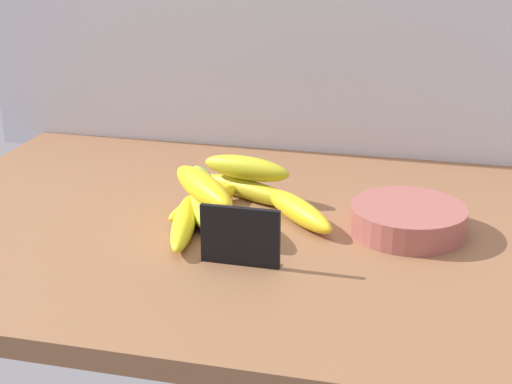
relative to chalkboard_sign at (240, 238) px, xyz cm
name	(u,v)px	position (x,y,z in cm)	size (l,w,h in cm)	color
counter_top	(246,232)	(-2.81, 13.89, -5.36)	(110.00, 76.00, 3.00)	brown
chalkboard_sign	(240,238)	(0.00, 0.00, 0.00)	(11.00, 1.80, 8.40)	black
fruit_bowl	(408,219)	(21.64, 16.26, -1.75)	(17.36, 17.36, 4.22)	#A4574F
banana_0	(298,211)	(4.98, 16.33, -1.99)	(17.76, 3.74, 3.74)	yellow
banana_1	(250,190)	(-4.67, 23.78, -2.20)	(20.39, 3.32, 3.32)	gold
banana_2	(204,209)	(-9.18, 12.81, -1.76)	(15.27, 4.19, 4.19)	gold
banana_3	(204,203)	(-10.26, 16.44, -2.20)	(16.69, 3.32, 3.32)	yellow
banana_4	(185,222)	(-10.87, 8.44, -2.16)	(20.44, 3.39, 3.39)	yellow
banana_5	(246,168)	(-5.33, 24.28, 1.45)	(15.53, 3.98, 3.98)	gold
banana_6	(203,188)	(-8.73, 11.32, 2.44)	(18.27, 4.23, 4.23)	yellow
banana_7	(207,188)	(-8.57, 12.65, 1.97)	(19.05, 3.28, 3.28)	#91B639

